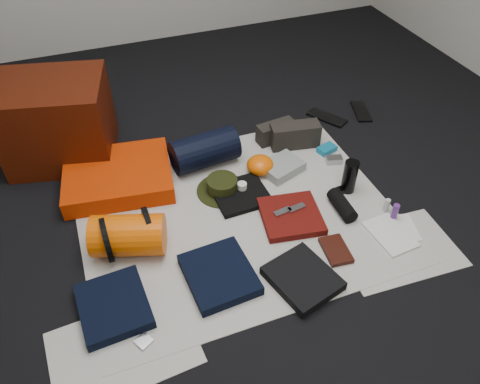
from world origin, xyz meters
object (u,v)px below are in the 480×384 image
object	(u,v)px
compact_camera	(334,160)
water_bottle	(350,177)
navy_duffel	(205,150)
sleeping_pad	(118,176)
red_cabinet	(57,121)
stuff_sack	(128,235)
paperback_book	(336,250)

from	to	relation	value
compact_camera	water_bottle	bearing A→B (deg)	-86.52
navy_duffel	sleeping_pad	bearing A→B (deg)	173.62
red_cabinet	stuff_sack	xyz separation A→B (m)	(0.22, -0.89, -0.14)
compact_camera	red_cabinet	bearing A→B (deg)	171.62
navy_duffel	compact_camera	xyz separation A→B (m)	(0.72, -0.26, -0.08)
navy_duffel	water_bottle	world-z (taller)	navy_duffel
stuff_sack	navy_duffel	bearing A→B (deg)	43.11
stuff_sack	paperback_book	xyz separation A→B (m)	(0.93, -0.37, -0.09)
paperback_book	sleeping_pad	bearing A→B (deg)	141.40
stuff_sack	compact_camera	bearing A→B (deg)	11.07
red_cabinet	navy_duffel	world-z (taller)	red_cabinet
red_cabinet	compact_camera	size ratio (longest dim) A/B	6.17
sleeping_pad	navy_duffel	bearing A→B (deg)	-0.43
sleeping_pad	water_bottle	size ratio (longest dim) A/B	2.98
red_cabinet	paperback_book	size ratio (longest dim) A/B	3.30
sleeping_pad	water_bottle	bearing A→B (deg)	-23.25
red_cabinet	stuff_sack	distance (m)	0.93
sleeping_pad	compact_camera	size ratio (longest dim) A/B	6.16
stuff_sack	compact_camera	world-z (taller)	stuff_sack
sleeping_pad	navy_duffel	xyz separation A→B (m)	(0.51, -0.00, 0.05)
stuff_sack	water_bottle	distance (m)	1.21
sleeping_pad	water_bottle	world-z (taller)	water_bottle
stuff_sack	navy_duffel	distance (m)	0.74
compact_camera	paperback_book	xyz separation A→B (m)	(-0.33, -0.61, -0.01)
sleeping_pad	compact_camera	distance (m)	1.25
paperback_book	water_bottle	bearing A→B (deg)	58.81
navy_duffel	water_bottle	bearing A→B (deg)	-42.84
sleeping_pad	paperback_book	bearing A→B (deg)	-44.48
sleeping_pad	compact_camera	bearing A→B (deg)	-12.09
water_bottle	stuff_sack	bearing A→B (deg)	-179.82
compact_camera	stuff_sack	bearing A→B (deg)	-153.58
red_cabinet	sleeping_pad	world-z (taller)	red_cabinet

